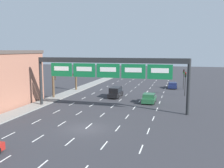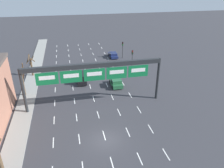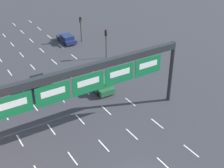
# 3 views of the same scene
# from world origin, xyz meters

# --- Properties ---
(ground_plane) EXTENTS (220.00, 220.00, 0.00)m
(ground_plane) POSITION_xyz_m (0.00, 0.00, 0.00)
(ground_plane) COLOR #333338
(sidewalk_left) EXTENTS (2.80, 110.00, 0.15)m
(sidewalk_left) POSITION_xyz_m (-11.30, 0.00, 0.07)
(sidewalk_left) COLOR gray
(sidewalk_left) RESTS_ON ground_plane
(lane_dashes) EXTENTS (13.32, 67.00, 0.01)m
(lane_dashes) POSITION_xyz_m (0.00, 13.50, 0.00)
(lane_dashes) COLOR white
(lane_dashes) RESTS_ON ground_plane
(sign_gantry) EXTENTS (21.84, 0.70, 7.33)m
(sign_gantry) POSITION_xyz_m (-0.00, 8.97, 6.07)
(sign_gantry) COLOR #232628
(sign_gantry) RESTS_ON ground_plane
(suv_black) EXTENTS (1.84, 4.76, 1.84)m
(suv_black) POSITION_xyz_m (-1.43, 18.46, 1.01)
(suv_black) COLOR black
(suv_black) RESTS_ON ground_plane
(car_navy) EXTENTS (1.90, 4.28, 1.35)m
(car_navy) POSITION_xyz_m (8.14, 31.97, 0.72)
(car_navy) COLOR #19234C
(car_navy) RESTS_ON ground_plane
(car_green) EXTENTS (1.99, 3.95, 1.53)m
(car_green) POSITION_xyz_m (4.96, 15.12, 0.81)
(car_green) COLOR #235B38
(car_green) RESTS_ON ground_plane
(traffic_light_near_gantry) EXTENTS (0.30, 0.35, 4.28)m
(traffic_light_near_gantry) POSITION_xyz_m (10.40, 30.94, 3.08)
(traffic_light_near_gantry) COLOR black
(traffic_light_near_gantry) RESTS_ON ground_plane
(traffic_light_mid_block) EXTENTS (0.30, 0.35, 4.43)m
(traffic_light_mid_block) POSITION_xyz_m (10.59, 23.10, 3.17)
(traffic_light_mid_block) COLOR black
(traffic_light_mid_block) RESTS_ON ground_plane
(tree_bare_closest) EXTENTS (0.89, 1.21, 6.13)m
(tree_bare_closest) POSITION_xyz_m (-11.73, 14.87, 3.02)
(tree_bare_closest) COLOR brown
(tree_bare_closest) RESTS_ON sidewalk_left
(tree_bare_second) EXTENTS (1.57, 1.62, 5.27)m
(tree_bare_second) POSITION_xyz_m (-11.27, -4.06, 2.79)
(tree_bare_second) COLOR brown
(tree_bare_second) RESTS_ON sidewalk_left
(tree_bare_third) EXTENTS (1.86, 1.85, 4.63)m
(tree_bare_third) POSITION_xyz_m (-11.38, 23.80, 2.49)
(tree_bare_third) COLOR brown
(tree_bare_third) RESTS_ON sidewalk_left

